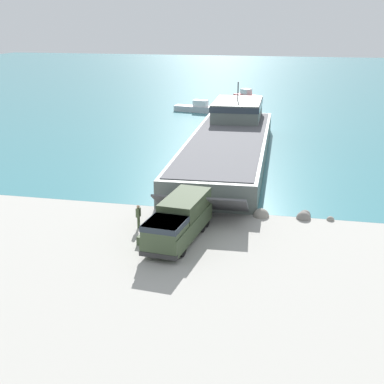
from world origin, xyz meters
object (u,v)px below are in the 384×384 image
(military_truck, at_px, (179,220))
(moored_boat_a, at_px, (198,108))
(landing_craft, at_px, (230,140))
(soldier_on_ramp, at_px, (138,215))
(moored_boat_b, at_px, (247,96))
(cargo_crate, at_px, (143,240))

(military_truck, bearing_deg, moored_boat_a, -163.80)
(landing_craft, relative_size, soldier_on_ramp, 21.05)
(soldier_on_ramp, relative_size, moored_boat_a, 0.22)
(military_truck, relative_size, soldier_on_ramp, 4.67)
(moored_boat_b, distance_m, cargo_crate, 69.11)
(landing_craft, relative_size, moored_boat_b, 6.58)
(military_truck, relative_size, moored_boat_a, 1.05)
(soldier_on_ramp, bearing_deg, military_truck, 161.42)
(soldier_on_ramp, xyz_separation_m, moored_boat_a, (-5.99, 51.18, -0.38))
(cargo_crate, bearing_deg, moored_boat_a, 97.60)
(moored_boat_b, xyz_separation_m, cargo_crate, (0.72, -69.11, -0.38))
(soldier_on_ramp, bearing_deg, landing_craft, -92.72)
(moored_boat_b, bearing_deg, military_truck, 41.52)
(military_truck, distance_m, cargo_crate, 2.91)
(moored_boat_b, bearing_deg, soldier_on_ramp, 38.53)
(landing_craft, distance_m, moored_boat_a, 29.16)
(military_truck, bearing_deg, soldier_on_ramp, -108.09)
(landing_craft, bearing_deg, soldier_on_ramp, -100.66)
(military_truck, xyz_separation_m, soldier_on_ramp, (-3.53, 1.57, -0.46))
(moored_boat_a, bearing_deg, landing_craft, -151.18)
(moored_boat_a, distance_m, moored_boat_b, 16.38)
(cargo_crate, bearing_deg, soldier_on_ramp, 112.88)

